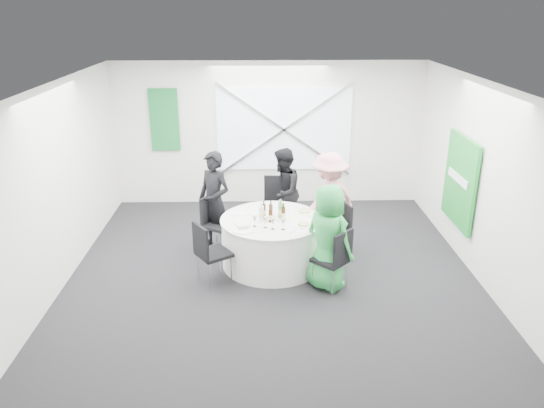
{
  "coord_description": "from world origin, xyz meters",
  "views": [
    {
      "loc": [
        -0.18,
        -7.16,
        3.8
      ],
      "look_at": [
        0.0,
        0.2,
        1.0
      ],
      "focal_mm": 35.0,
      "sensor_mm": 36.0,
      "label": 1
    }
  ],
  "objects_px": {
    "chair_back_left": "(214,219)",
    "clear_water_bottle": "(261,213)",
    "banquet_table": "(272,242)",
    "person_woman_pink": "(329,201)",
    "chair_back_right": "(340,225)",
    "person_woman_green": "(328,238)",
    "chair_front_right": "(336,256)",
    "green_water_bottle": "(281,211)",
    "chair_front_left": "(208,249)",
    "chair_back": "(277,201)",
    "person_man_back": "(283,192)",
    "person_man_back_left": "(214,201)"
  },
  "relations": [
    {
      "from": "chair_back_left",
      "to": "clear_water_bottle",
      "type": "xyz_separation_m",
      "value": [
        0.76,
        -0.61,
        0.34
      ]
    },
    {
      "from": "banquet_table",
      "to": "chair_back",
      "type": "height_order",
      "value": "chair_back"
    },
    {
      "from": "green_water_bottle",
      "to": "person_man_back",
      "type": "bearing_deg",
      "value": 85.89
    },
    {
      "from": "person_man_back",
      "to": "banquet_table",
      "type": "bearing_deg",
      "value": 0.0
    },
    {
      "from": "person_man_back_left",
      "to": "person_woman_pink",
      "type": "bearing_deg",
      "value": 33.59
    },
    {
      "from": "chair_front_right",
      "to": "chair_front_left",
      "type": "bearing_deg",
      "value": -53.27
    },
    {
      "from": "chair_back_right",
      "to": "chair_front_left",
      "type": "bearing_deg",
      "value": -83.3
    },
    {
      "from": "banquet_table",
      "to": "chair_front_right",
      "type": "relative_size",
      "value": 1.67
    },
    {
      "from": "chair_front_left",
      "to": "person_woman_green",
      "type": "bearing_deg",
      "value": -127.25
    },
    {
      "from": "chair_back_right",
      "to": "banquet_table",
      "type": "bearing_deg",
      "value": -90.0
    },
    {
      "from": "banquet_table",
      "to": "green_water_bottle",
      "type": "distance_m",
      "value": 0.51
    },
    {
      "from": "chair_back_left",
      "to": "green_water_bottle",
      "type": "height_order",
      "value": "green_water_bottle"
    },
    {
      "from": "chair_back_left",
      "to": "person_woman_green",
      "type": "relative_size",
      "value": 0.6
    },
    {
      "from": "banquet_table",
      "to": "person_man_back_left",
      "type": "xyz_separation_m",
      "value": [
        -0.91,
        0.64,
        0.43
      ]
    },
    {
      "from": "person_man_back_left",
      "to": "green_water_bottle",
      "type": "relative_size",
      "value": 5.67
    },
    {
      "from": "chair_back_left",
      "to": "clear_water_bottle",
      "type": "distance_m",
      "value": 1.03
    },
    {
      "from": "clear_water_bottle",
      "to": "chair_front_left",
      "type": "bearing_deg",
      "value": -143.92
    },
    {
      "from": "chair_back",
      "to": "person_man_back_left",
      "type": "relative_size",
      "value": 0.63
    },
    {
      "from": "banquet_table",
      "to": "chair_front_left",
      "type": "relative_size",
      "value": 1.65
    },
    {
      "from": "banquet_table",
      "to": "person_man_back",
      "type": "height_order",
      "value": "person_man_back"
    },
    {
      "from": "clear_water_bottle",
      "to": "chair_front_right",
      "type": "bearing_deg",
      "value": -37.34
    },
    {
      "from": "chair_back_right",
      "to": "person_woman_green",
      "type": "distance_m",
      "value": 1.19
    },
    {
      "from": "chair_back_right",
      "to": "green_water_bottle",
      "type": "distance_m",
      "value": 1.09
    },
    {
      "from": "chair_back_right",
      "to": "person_man_back",
      "type": "xyz_separation_m",
      "value": [
        -0.88,
        0.81,
        0.28
      ]
    },
    {
      "from": "chair_back",
      "to": "chair_back_left",
      "type": "relative_size",
      "value": 1.13
    },
    {
      "from": "person_woman_green",
      "to": "green_water_bottle",
      "type": "height_order",
      "value": "person_woman_green"
    },
    {
      "from": "chair_back_right",
      "to": "person_man_back_left",
      "type": "height_order",
      "value": "person_man_back_left"
    },
    {
      "from": "chair_front_right",
      "to": "person_man_back_left",
      "type": "xyz_separation_m",
      "value": [
        -1.77,
        1.48,
        0.27
      ]
    },
    {
      "from": "chair_back_left",
      "to": "clear_water_bottle",
      "type": "bearing_deg",
      "value": -97.7
    },
    {
      "from": "banquet_table",
      "to": "clear_water_bottle",
      "type": "height_order",
      "value": "clear_water_bottle"
    },
    {
      "from": "banquet_table",
      "to": "chair_front_right",
      "type": "distance_m",
      "value": 1.21
    },
    {
      "from": "chair_back_left",
      "to": "chair_front_right",
      "type": "distance_m",
      "value": 2.26
    },
    {
      "from": "person_woman_green",
      "to": "person_woman_pink",
      "type": "bearing_deg",
      "value": -54.18
    },
    {
      "from": "chair_back",
      "to": "person_woman_green",
      "type": "height_order",
      "value": "person_woman_green"
    },
    {
      "from": "person_woman_pink",
      "to": "clear_water_bottle",
      "type": "relative_size",
      "value": 5.64
    },
    {
      "from": "chair_front_left",
      "to": "clear_water_bottle",
      "type": "relative_size",
      "value": 3.29
    },
    {
      "from": "person_woman_green",
      "to": "chair_back_left",
      "type": "bearing_deg",
      "value": 6.13
    },
    {
      "from": "person_woman_green",
      "to": "clear_water_bottle",
      "type": "relative_size",
      "value": 5.33
    },
    {
      "from": "chair_back",
      "to": "clear_water_bottle",
      "type": "relative_size",
      "value": 3.59
    },
    {
      "from": "person_man_back_left",
      "to": "chair_back_right",
      "type": "bearing_deg",
      "value": 27.97
    },
    {
      "from": "person_man_back",
      "to": "person_woman_pink",
      "type": "xyz_separation_m",
      "value": [
        0.71,
        -0.61,
        0.05
      ]
    },
    {
      "from": "person_woman_pink",
      "to": "chair_front_right",
      "type": "bearing_deg",
      "value": 54.55
    },
    {
      "from": "chair_back_right",
      "to": "chair_front_left",
      "type": "height_order",
      "value": "chair_front_left"
    },
    {
      "from": "clear_water_bottle",
      "to": "person_woman_green",
      "type": "bearing_deg",
      "value": -35.56
    },
    {
      "from": "banquet_table",
      "to": "person_woman_pink",
      "type": "height_order",
      "value": "person_woman_pink"
    },
    {
      "from": "chair_back_right",
      "to": "person_man_back",
      "type": "height_order",
      "value": "person_man_back"
    },
    {
      "from": "person_man_back",
      "to": "clear_water_bottle",
      "type": "height_order",
      "value": "person_man_back"
    },
    {
      "from": "person_man_back",
      "to": "person_woman_green",
      "type": "height_order",
      "value": "person_woman_green"
    },
    {
      "from": "chair_back_left",
      "to": "person_man_back_left",
      "type": "bearing_deg",
      "value": 26.11
    },
    {
      "from": "green_water_bottle",
      "to": "chair_back_left",
      "type": "bearing_deg",
      "value": 154.55
    }
  ]
}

